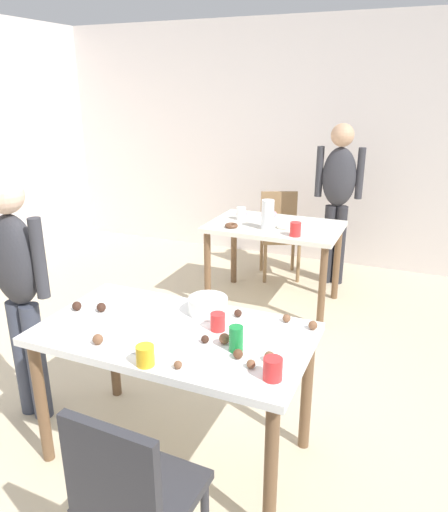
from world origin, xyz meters
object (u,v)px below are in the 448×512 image
at_px(dining_table_near, 174,347).
at_px(chair_far_table, 279,229).
at_px(soda_can, 236,339).
at_px(mixing_bowl, 208,305).
at_px(person_adult_far, 338,190).
at_px(pitcher_far, 268,215).
at_px(chair_near_table, 132,494).
at_px(person_girl_near, 18,282).
at_px(dining_table_far, 274,236).

height_order(dining_table_near, chair_far_table, chair_far_table).
bearing_deg(dining_table_near, soda_can, -9.47).
bearing_deg(mixing_bowl, dining_table_near, -107.20).
height_order(person_adult_far, pitcher_far, person_adult_far).
distance_m(dining_table_near, chair_far_table, 2.82).
xyz_separation_m(dining_table_near, chair_near_table, (0.23, -0.75, -0.16)).
height_order(dining_table_near, chair_near_table, chair_near_table).
bearing_deg(mixing_bowl, person_girl_near, -164.76).
height_order(chair_near_table, person_girl_near, person_girl_near).
xyz_separation_m(dining_table_near, chair_far_table, (-0.28, 2.80, -0.16)).
relative_size(dining_table_near, person_girl_near, 0.93).
bearing_deg(soda_can, chair_near_table, -100.84).
relative_size(chair_near_table, person_adult_far, 0.55).
height_order(person_girl_near, person_adult_far, person_adult_far).
distance_m(chair_far_table, soda_can, 2.95).
xyz_separation_m(dining_table_far, person_adult_far, (0.41, 0.71, 0.31)).
relative_size(chair_far_table, pitcher_far, 3.43).
bearing_deg(soda_can, person_adult_far, 91.29).
bearing_deg(person_girl_near, mixing_bowl, 15.24).
distance_m(dining_table_near, person_girl_near, 0.99).
relative_size(dining_table_near, person_adult_far, 0.86).
distance_m(chair_far_table, pitcher_far, 0.98).
height_order(dining_table_near, mixing_bowl, mixing_bowl).
bearing_deg(dining_table_far, person_girl_near, -111.82).
distance_m(soda_can, pitcher_far, 2.03).
bearing_deg(soda_can, mixing_bowl, 132.68).
height_order(dining_table_far, person_girl_near, person_girl_near).
height_order(dining_table_far, chair_far_table, chair_far_table).
bearing_deg(chair_far_table, person_adult_far, -2.03).
distance_m(person_girl_near, soda_can, 1.32).
height_order(chair_far_table, mixing_bowl, chair_far_table).
bearing_deg(chair_far_table, chair_near_table, -81.87).
bearing_deg(mixing_bowl, pitcher_far, 97.17).
bearing_deg(soda_can, person_girl_near, 178.99).
distance_m(dining_table_far, soda_can, 2.19).
relative_size(dining_table_far, person_adult_far, 0.73).
bearing_deg(dining_table_near, chair_near_table, -73.35).
bearing_deg(soda_can, dining_table_near, 170.53).
height_order(dining_table_far, mixing_bowl, mixing_bowl).
height_order(chair_near_table, pitcher_far, pitcher_far).
distance_m(person_adult_far, pitcher_far, 0.97).
bearing_deg(pitcher_far, chair_far_table, 99.50).
bearing_deg(chair_far_table, person_girl_near, -103.45).
bearing_deg(dining_table_near, dining_table_far, 93.20).
bearing_deg(chair_near_table, dining_table_far, 96.88).
xyz_separation_m(dining_table_near, pitcher_far, (-0.13, 1.91, 0.22)).
distance_m(chair_near_table, pitcher_far, 2.72).
height_order(dining_table_near, soda_can, soda_can).
height_order(chair_far_table, person_girl_near, person_girl_near).
bearing_deg(pitcher_far, mixing_bowl, -82.83).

